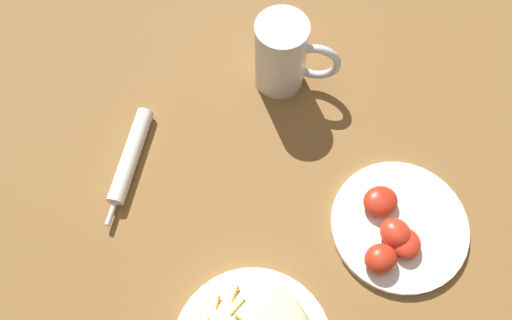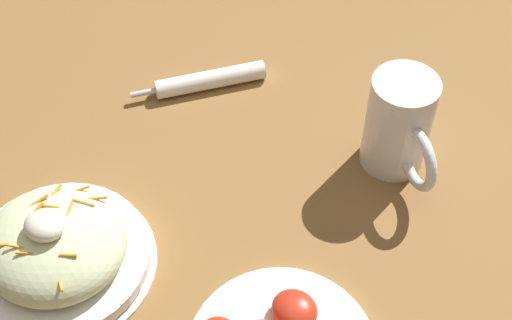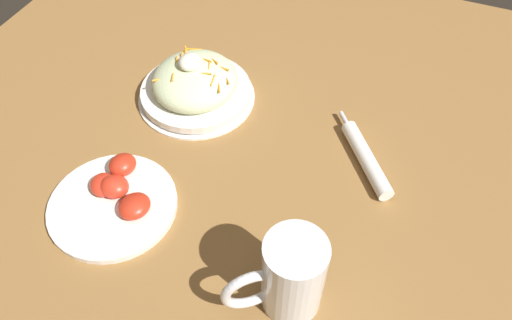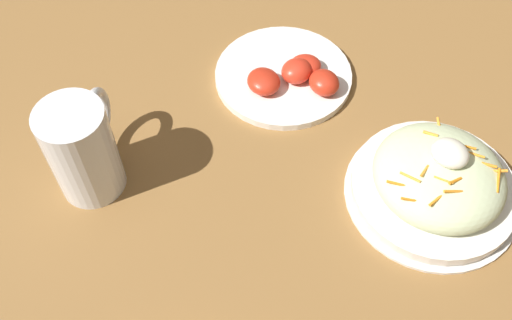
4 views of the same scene
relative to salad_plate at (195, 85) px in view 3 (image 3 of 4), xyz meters
The scene contains 5 objects.
ground_plane 0.28m from the salad_plate, 130.81° to the right, with size 1.43×1.43×0.00m, color olive.
salad_plate is the anchor object (origin of this frame).
beer_mug 0.44m from the salad_plate, 136.46° to the right, with size 0.11×0.12×0.14m.
napkin_roll 0.34m from the salad_plate, 96.23° to the right, with size 0.16×0.13×0.03m.
tomato_plate 0.27m from the salad_plate, behind, with size 0.20×0.20×0.04m.
Camera 3 is at (-0.42, -0.16, 0.66)m, focal length 35.06 mm.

